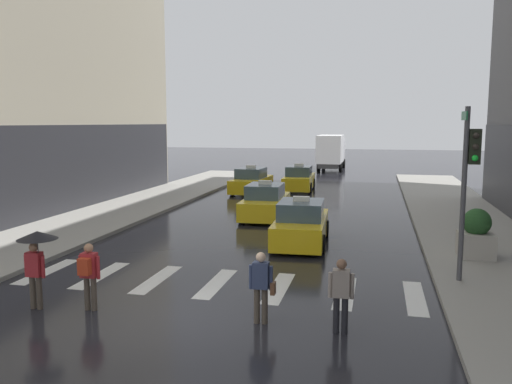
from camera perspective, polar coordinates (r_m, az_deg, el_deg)
ground_plane at (r=12.41m, az=-8.59°, el=-13.87°), size 160.00×160.00×0.00m
crosswalk_markings at (r=15.08m, az=-4.35°, el=-9.87°), size 11.30×2.80×0.01m
traffic_light_pole at (r=15.32m, az=22.13°, el=2.29°), size 0.44×0.84×4.80m
taxi_lead at (r=19.71m, az=4.93°, el=-3.55°), size 2.08×4.61×1.80m
taxi_second at (r=24.95m, az=1.02°, el=-1.17°), size 2.03×4.59×1.80m
taxi_third at (r=33.74m, az=-0.51°, el=1.12°), size 2.09×4.61×1.80m
taxi_fourth at (r=35.29m, az=4.70°, el=1.38°), size 2.06×4.60×1.80m
box_truck at (r=49.97m, az=8.18°, el=4.44°), size 2.28×7.54×3.35m
pedestrian_with_umbrella at (r=13.73m, az=-22.78°, el=-5.67°), size 0.96×0.96×1.94m
pedestrian_with_backpack at (r=13.32m, az=-17.73°, el=-8.24°), size 0.55×0.43×1.65m
pedestrian_with_handbag at (r=11.94m, az=0.60°, el=-9.91°), size 0.60×0.24×1.65m
pedestrian_plain_coat at (r=11.52m, az=9.23°, el=-10.63°), size 0.55×0.24×1.65m
planter_near_corner at (r=18.60m, az=22.84°, el=-4.34°), size 1.10×1.10×1.60m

